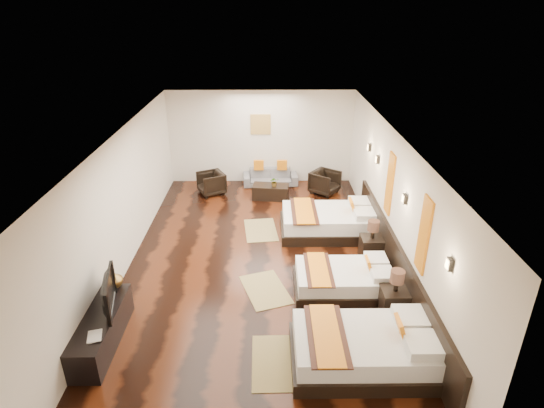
{
  "coord_description": "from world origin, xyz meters",
  "views": [
    {
      "loc": [
        0.22,
        -8.17,
        5.16
      ],
      "look_at": [
        0.3,
        0.62,
        1.1
      ],
      "focal_mm": 29.34,
      "sensor_mm": 36.0,
      "label": 1
    }
  ],
  "objects_px": {
    "nightstand_a": "(394,299)",
    "bed_far": "(330,221)",
    "nightstand_b": "(371,245)",
    "tv_console": "(102,330)",
    "armchair_left": "(211,183)",
    "table_plant": "(274,182)",
    "figurine": "(114,279)",
    "sofa": "(270,177)",
    "coffee_table": "(271,192)",
    "tv": "(104,293)",
    "bed_near": "(365,348)",
    "book": "(87,338)",
    "armchair_right": "(325,182)",
    "bed_mid": "(345,280)"
  },
  "relations": [
    {
      "from": "figurine",
      "to": "armchair_right",
      "type": "distance_m",
      "value": 6.96
    },
    {
      "from": "nightstand_a",
      "to": "coffee_table",
      "type": "bearing_deg",
      "value": 112.72
    },
    {
      "from": "tv",
      "to": "figurine",
      "type": "xyz_separation_m",
      "value": [
        -0.05,
        0.6,
        -0.13
      ]
    },
    {
      "from": "tv_console",
      "to": "figurine",
      "type": "xyz_separation_m",
      "value": [
        0.0,
        0.81,
        0.44
      ]
    },
    {
      "from": "bed_near",
      "to": "book",
      "type": "bearing_deg",
      "value": -179.52
    },
    {
      "from": "tv",
      "to": "coffee_table",
      "type": "distance_m",
      "value": 6.3
    },
    {
      "from": "book",
      "to": "armchair_right",
      "type": "distance_m",
      "value": 8.03
    },
    {
      "from": "tv_console",
      "to": "nightstand_b",
      "type": "bearing_deg",
      "value": 27.68
    },
    {
      "from": "bed_far",
      "to": "sofa",
      "type": "xyz_separation_m",
      "value": [
        -1.41,
        3.1,
        -0.06
      ]
    },
    {
      "from": "tv_console",
      "to": "armchair_right",
      "type": "bearing_deg",
      "value": 54.93
    },
    {
      "from": "nightstand_a",
      "to": "tv_console",
      "type": "bearing_deg",
      "value": -172.02
    },
    {
      "from": "bed_far",
      "to": "tv",
      "type": "bearing_deg",
      "value": -139.17
    },
    {
      "from": "bed_far",
      "to": "coffee_table",
      "type": "bearing_deg",
      "value": 124.52
    },
    {
      "from": "bed_near",
      "to": "book",
      "type": "relative_size",
      "value": 7.93
    },
    {
      "from": "book",
      "to": "nightstand_a",
      "type": "bearing_deg",
      "value": 13.71
    },
    {
      "from": "bed_near",
      "to": "bed_far",
      "type": "relative_size",
      "value": 0.97
    },
    {
      "from": "tv",
      "to": "tv_console",
      "type": "bearing_deg",
      "value": 154.14
    },
    {
      "from": "figurine",
      "to": "table_plant",
      "type": "xyz_separation_m",
      "value": [
        2.89,
        4.97,
        -0.18
      ]
    },
    {
      "from": "bed_mid",
      "to": "armchair_left",
      "type": "xyz_separation_m",
      "value": [
        -3.13,
        4.8,
        0.07
      ]
    },
    {
      "from": "bed_near",
      "to": "figurine",
      "type": "bearing_deg",
      "value": 162.97
    },
    {
      "from": "nightstand_b",
      "to": "tv",
      "type": "relative_size",
      "value": 0.9
    },
    {
      "from": "nightstand_a",
      "to": "bed_far",
      "type": "bearing_deg",
      "value": 103.52
    },
    {
      "from": "figurine",
      "to": "sofa",
      "type": "xyz_separation_m",
      "value": [
        2.79,
        6.09,
        -0.48
      ]
    },
    {
      "from": "nightstand_b",
      "to": "armchair_left",
      "type": "relative_size",
      "value": 1.3
    },
    {
      "from": "sofa",
      "to": "table_plant",
      "type": "xyz_separation_m",
      "value": [
        0.11,
        -1.12,
        0.3
      ]
    },
    {
      "from": "nightstand_a",
      "to": "table_plant",
      "type": "relative_size",
      "value": 3.35
    },
    {
      "from": "nightstand_b",
      "to": "table_plant",
      "type": "height_order",
      "value": "nightstand_b"
    },
    {
      "from": "sofa",
      "to": "armchair_right",
      "type": "xyz_separation_m",
      "value": [
        1.58,
        -0.68,
        0.1
      ]
    },
    {
      "from": "sofa",
      "to": "armchair_right",
      "type": "relative_size",
      "value": 2.23
    },
    {
      "from": "nightstand_a",
      "to": "nightstand_b",
      "type": "xyz_separation_m",
      "value": [
        0.0,
        1.9,
        -0.0
      ]
    },
    {
      "from": "nightstand_a",
      "to": "figurine",
      "type": "relative_size",
      "value": 2.8
    },
    {
      "from": "bed_mid",
      "to": "coffee_table",
      "type": "height_order",
      "value": "bed_mid"
    },
    {
      "from": "figurine",
      "to": "sofa",
      "type": "bearing_deg",
      "value": 65.42
    },
    {
      "from": "coffee_table",
      "to": "book",
      "type": "bearing_deg",
      "value": -113.64
    },
    {
      "from": "tv",
      "to": "book",
      "type": "relative_size",
      "value": 3.64
    },
    {
      "from": "tv",
      "to": "table_plant",
      "type": "bearing_deg",
      "value": -39.57
    },
    {
      "from": "table_plant",
      "to": "armchair_right",
      "type": "bearing_deg",
      "value": 16.84
    },
    {
      "from": "armchair_left",
      "to": "table_plant",
      "type": "height_order",
      "value": "table_plant"
    },
    {
      "from": "bed_near",
      "to": "sofa",
      "type": "distance_m",
      "value": 7.51
    },
    {
      "from": "book",
      "to": "sofa",
      "type": "height_order",
      "value": "book"
    },
    {
      "from": "nightstand_a",
      "to": "book",
      "type": "distance_m",
      "value": 5.1
    },
    {
      "from": "bed_near",
      "to": "bed_far",
      "type": "distance_m",
      "value": 4.27
    },
    {
      "from": "tv_console",
      "to": "sofa",
      "type": "xyz_separation_m",
      "value": [
        2.79,
        6.9,
        -0.04
      ]
    },
    {
      "from": "nightstand_a",
      "to": "coffee_table",
      "type": "xyz_separation_m",
      "value": [
        -2.16,
        5.16,
        -0.12
      ]
    },
    {
      "from": "bed_far",
      "to": "figurine",
      "type": "xyz_separation_m",
      "value": [
        -4.2,
        -2.99,
        0.42
      ]
    },
    {
      "from": "nightstand_b",
      "to": "coffee_table",
      "type": "height_order",
      "value": "nightstand_b"
    },
    {
      "from": "book",
      "to": "armchair_left",
      "type": "bearing_deg",
      "value": 80.98
    },
    {
      "from": "bed_far",
      "to": "sofa",
      "type": "bearing_deg",
      "value": 114.5
    },
    {
      "from": "bed_far",
      "to": "nightstand_b",
      "type": "distance_m",
      "value": 1.41
    },
    {
      "from": "nightstand_b",
      "to": "tv_console",
      "type": "distance_m",
      "value": 5.58
    }
  ]
}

